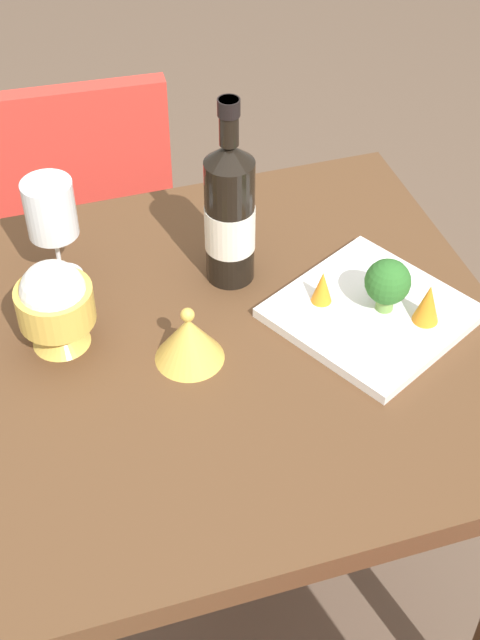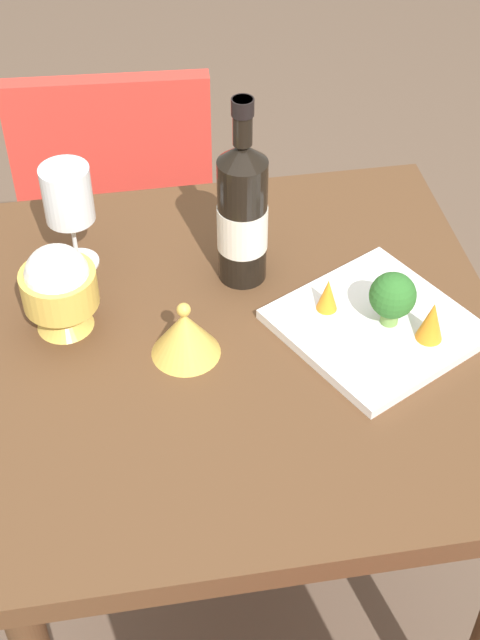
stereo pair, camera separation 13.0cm
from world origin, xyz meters
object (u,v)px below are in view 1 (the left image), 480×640
broccoli_floret (388,283)px  serving_plate (371,313)px  chair_near_window (75,207)px  rice_bowl (55,304)px  rice_bowl_lid (189,338)px  carrot_garnish_right (428,303)px  wine_glass (51,211)px  wine_bottle (230,213)px  carrot_garnish_left (322,287)px

broccoli_floret → serving_plate: bearing=167.9°
chair_near_window → broccoli_floret: size_ratio=9.91×
chair_near_window → serving_plate: 0.84m
broccoli_floret → rice_bowl: bearing=169.3°
rice_bowl → rice_bowl_lid: rice_bowl is taller
chair_near_window → rice_bowl: (-0.10, -0.64, 0.30)m
rice_bowl → carrot_garnish_right: size_ratio=2.15×
wine_glass → rice_bowl: (-0.02, -0.14, -0.05)m
wine_glass → broccoli_floret: bearing=-27.4°
broccoli_floret → rice_bowl_lid: bearing=179.6°
wine_bottle → rice_bowl_lid: bearing=-124.5°
wine_bottle → serving_plate: 0.26m
wine_glass → rice_bowl_lid: bearing=-57.4°
wine_glass → rice_bowl: size_ratio=1.26×
carrot_garnish_left → serving_plate: bearing=-31.6°
wine_glass → rice_bowl_lid: wine_glass is taller
wine_bottle → wine_glass: (-0.25, 0.07, 0.01)m
chair_near_window → rice_bowl_lid: (0.07, -0.73, 0.27)m
carrot_garnish_left → chair_near_window: bearing=112.4°
wine_bottle → rice_bowl_lid: 0.21m
wine_glass → broccoli_floret: 0.51m
serving_plate → carrot_garnish_right: (0.07, -0.04, 0.04)m
rice_bowl → serving_plate: 0.46m
chair_near_window → rice_bowl_lid: bearing=-80.9°
carrot_garnish_left → carrot_garnish_right: carrot_garnish_right is taller
rice_bowl → carrot_garnish_right: (0.51, -0.13, -0.02)m
wine_bottle → wine_glass: size_ratio=1.73×
rice_bowl_lid → broccoli_floret: (0.30, -0.00, 0.03)m
broccoli_floret → carrot_garnish_right: bearing=-41.2°
wine_bottle → broccoli_floret: (0.19, -0.16, -0.05)m
chair_near_window → carrot_garnish_right: (0.41, -0.77, 0.28)m
chair_near_window → serving_plate: bearing=-60.7°
wine_bottle → broccoli_floret: size_ratio=3.60×
carrot_garnish_right → wine_glass: bearing=151.1°
chair_near_window → carrot_garnish_left: (0.28, -0.69, 0.27)m
carrot_garnish_left → carrot_garnish_right: 0.16m
rice_bowl → carrot_garnish_right: 0.53m
rice_bowl → wine_glass: bearing=80.8°
wine_bottle → wine_glass: bearing=164.4°
serving_plate → wine_glass: bearing=152.1°
serving_plate → carrot_garnish_right: bearing=-34.7°
serving_plate → broccoli_floret: bearing=-12.1°
rice_bowl_lid → carrot_garnish_right: 0.35m
rice_bowl → carrot_garnish_left: 0.39m
wine_bottle → rice_bowl: wine_bottle is taller
chair_near_window → broccoli_floret: (0.37, -0.73, 0.29)m
rice_bowl → carrot_garnish_right: rice_bowl is taller
rice_bowl → carrot_garnish_right: bearing=-14.1°
rice_bowl_lid → carrot_garnish_right: size_ratio=1.52×
chair_near_window → carrot_garnish_right: chair_near_window is taller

